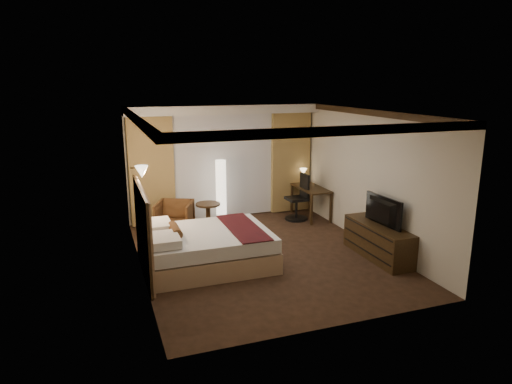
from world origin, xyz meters
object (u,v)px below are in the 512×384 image
object	(u,v)px
armchair	(175,215)
floor_lamp	(221,192)
bed	(208,248)
desk	(311,202)
side_table	(208,216)
office_chair	(297,197)
television	(379,210)
dresser	(378,241)

from	to	relation	value
armchair	floor_lamp	world-z (taller)	floor_lamp
bed	desk	xyz separation A→B (m)	(3.04, 2.03, 0.05)
side_table	floor_lamp	size ratio (longest dim) A/B	0.40
armchair	side_table	size ratio (longest dim) A/B	1.27
side_table	armchair	bearing A→B (deg)	176.11
office_chair	television	size ratio (longest dim) A/B	1.11
floor_lamp	dresser	distance (m)	3.77
side_table	television	xyz separation A→B (m)	(2.57, -2.68, 0.62)
armchair	office_chair	distance (m)	2.90
television	floor_lamp	bearing A→B (deg)	32.72
desk	office_chair	world-z (taller)	office_chair
armchair	floor_lamp	bearing A→B (deg)	38.34
floor_lamp	desk	world-z (taller)	floor_lamp
bed	side_table	size ratio (longest dim) A/B	3.66
floor_lamp	office_chair	xyz separation A→B (m)	(1.75, -0.34, -0.20)
desk	television	xyz separation A→B (m)	(0.02, -2.74, 0.55)
side_table	office_chair	bearing A→B (deg)	0.29
dresser	bed	bearing A→B (deg)	167.00
desk	floor_lamp	bearing A→B (deg)	172.33
armchair	television	size ratio (longest dim) A/B	0.77
bed	armchair	bearing A→B (deg)	97.10
desk	dresser	xyz separation A→B (m)	(0.05, -2.74, -0.06)
desk	office_chair	bearing A→B (deg)	-172.85
floor_lamp	desk	xyz separation A→B (m)	(2.15, -0.29, -0.38)
desk	bed	bearing A→B (deg)	-146.28
bed	office_chair	distance (m)	3.31
bed	television	xyz separation A→B (m)	(3.06, -0.71, 0.60)
dresser	side_table	bearing A→B (deg)	134.16
floor_lamp	office_chair	distance (m)	1.80
side_table	floor_lamp	bearing A→B (deg)	41.11
bed	floor_lamp	bearing A→B (deg)	69.03
armchair	desk	size ratio (longest dim) A/B	0.64
bed	floor_lamp	xyz separation A→B (m)	(0.89, 2.32, 0.43)
dresser	television	xyz separation A→B (m)	(-0.03, 0.00, 0.61)
office_chair	desk	bearing A→B (deg)	5.49
bed	office_chair	bearing A→B (deg)	36.84
desk	side_table	bearing A→B (deg)	-178.63
armchair	side_table	world-z (taller)	armchair
floor_lamp	dresser	bearing A→B (deg)	-54.01
side_table	desk	size ratio (longest dim) A/B	0.50
bed	office_chair	world-z (taller)	office_chair
bed	dresser	xyz separation A→B (m)	(3.09, -0.71, -0.00)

